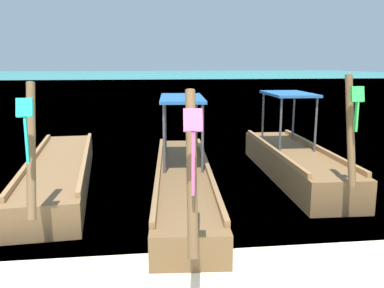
# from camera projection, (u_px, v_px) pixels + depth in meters

# --- Properties ---
(sea_water) EXTENTS (120.00, 120.00, 0.00)m
(sea_water) POSITION_uv_depth(u_px,v_px,m) (145.00, 79.00, 64.23)
(sea_water) COLOR teal
(sea_water) RESTS_ON ground
(longtail_boat_turquoise_ribbon) EXTENTS (1.63, 6.53, 2.34)m
(longtail_boat_turquoise_ribbon) POSITION_uv_depth(u_px,v_px,m) (60.00, 172.00, 8.82)
(longtail_boat_turquoise_ribbon) COLOR brown
(longtail_boat_turquoise_ribbon) RESTS_ON ground
(longtail_boat_pink_ribbon) EXTENTS (1.53, 7.03, 2.29)m
(longtail_boat_pink_ribbon) POSITION_uv_depth(u_px,v_px,m) (183.00, 179.00, 8.26)
(longtail_boat_pink_ribbon) COLOR brown
(longtail_boat_pink_ribbon) RESTS_ON ground
(longtail_boat_green_ribbon) EXTENTS (1.32, 5.35, 2.40)m
(longtail_boat_green_ribbon) POSITION_uv_depth(u_px,v_px,m) (295.00, 161.00, 9.44)
(longtail_boat_green_ribbon) COLOR brown
(longtail_boat_green_ribbon) RESTS_ON ground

